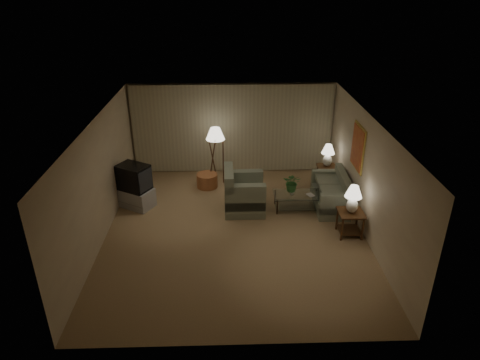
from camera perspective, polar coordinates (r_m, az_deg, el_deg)
The scene contains 16 objects.
ground at distance 10.24m, azimuth -0.68°, elevation -6.65°, with size 7.00×7.00×0.00m, color tan.
room_shell at distance 10.82m, azimuth -0.77°, elevation 5.54°, with size 6.04×7.02×2.72m.
sofa at distance 11.30m, azimuth 11.98°, elevation -1.87°, with size 1.66×0.93×0.71m.
armchair at distance 10.87m, azimuth 0.58°, elevation -1.87°, with size 1.09×1.03×0.89m.
side_table_near at distance 10.17m, azimuth 14.49°, elevation -5.06°, with size 0.57×0.57×0.60m.
side_table_far at distance 12.40m, azimuth 11.41°, elevation 1.03°, with size 0.53×0.44×0.60m.
table_lamp_near at distance 9.90m, azimuth 14.86°, elevation -2.17°, with size 0.39×0.39×0.67m.
table_lamp_far at distance 12.18m, azimuth 11.65°, elevation 3.50°, with size 0.37×0.37×0.64m.
coffee_table at distance 11.08m, azimuth 7.63°, elevation -2.54°, with size 1.22×0.67×0.41m.
tv_cabinet at distance 11.45m, azimuth -13.70°, elevation -2.26°, with size 1.05×0.93×0.50m, color #9B9C9E.
crt_tv at distance 11.19m, azimuth -14.01°, elevation 0.35°, with size 0.94×0.86×0.66m, color black.
floor_lamp at distance 12.23m, azimuth -3.24°, elevation 3.48°, with size 0.53×0.53×1.64m.
ottoman at distance 12.18m, azimuth -4.41°, elevation -0.06°, with size 0.59×0.59×0.39m, color #AF633B.
vase at distance 10.96m, azimuth 6.92°, elevation -1.60°, with size 0.14×0.14×0.14m, color white.
flowers at distance 10.82m, azimuth 7.00°, elevation -0.11°, with size 0.44×0.38×0.49m, color #347635.
book at distance 10.97m, azimuth 9.04°, elevation -2.09°, with size 0.16×0.22×0.02m, color olive.
Camera 1 is at (-0.15, -8.64, 5.49)m, focal length 32.00 mm.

